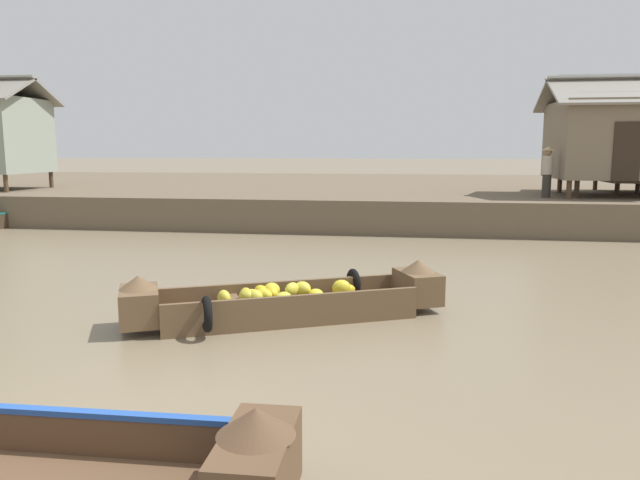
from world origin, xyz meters
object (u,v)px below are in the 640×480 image
object	(u,v)px
stilt_house_mid_left	(609,138)
stilt_house_mid_right	(635,132)
banana_boat	(286,300)
vendor_person	(547,169)

from	to	relation	value
stilt_house_mid_left	stilt_house_mid_right	size ratio (longest dim) A/B	0.82
banana_boat	vendor_person	world-z (taller)	vendor_person
vendor_person	stilt_house_mid_right	bearing A→B (deg)	23.38
vendor_person	banana_boat	bearing A→B (deg)	-118.51
stilt_house_mid_left	vendor_person	size ratio (longest dim) A/B	2.55
banana_boat	stilt_house_mid_left	bearing A→B (deg)	56.36
banana_boat	stilt_house_mid_left	distance (m)	15.36
banana_boat	stilt_house_mid_right	bearing A→B (deg)	54.09
banana_boat	vendor_person	distance (m)	13.14
stilt_house_mid_right	vendor_person	bearing A→B (deg)	-156.62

